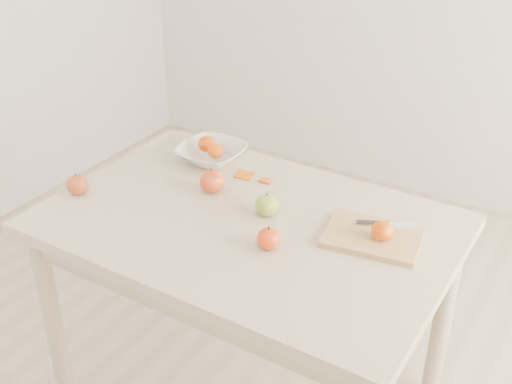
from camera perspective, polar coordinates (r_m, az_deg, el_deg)
The scene contains 13 objects.
table at distance 1.96m, azimuth -0.77°, elevation -4.91°, with size 1.20×0.80×0.75m.
cutting_board at distance 1.84m, azimuth 10.32°, elevation -3.94°, with size 0.27×0.19×0.02m, color tan.
board_tangerine at distance 1.81m, azimuth 11.18°, elevation -3.40°, with size 0.06×0.06×0.05m, color #DD4E07.
fruit_bowl at distance 2.23m, azimuth -4.00°, elevation 3.41°, with size 0.22×0.22×0.06m, color white.
bowl_tangerine_near at distance 2.24m, azimuth -4.40°, elevation 4.29°, with size 0.06×0.06×0.06m, color #CA5807.
bowl_tangerine_far at distance 2.20m, azimuth -3.61°, elevation 3.66°, with size 0.06×0.06×0.05m, color #E64F08.
orange_peel_a at distance 2.14m, azimuth -1.06°, elevation 1.43°, with size 0.06×0.04×0.00m, color #CD5C0E.
orange_peel_b at distance 2.11m, azimuth 0.92°, elevation 0.99°, with size 0.04×0.04×0.00m, color orange.
paring_knife at distance 1.88m, azimuth 12.50°, elevation -2.91°, with size 0.16×0.08×0.01m.
apple_green at distance 1.91m, azimuth 1.00°, elevation -1.17°, with size 0.07×0.07×0.07m, color #5B8A15.
apple_red_d at distance 2.10m, azimuth -15.60°, elevation 0.62°, with size 0.07×0.07×0.06m, color maroon.
apple_red_b at distance 2.04m, azimuth -3.92°, elevation 0.97°, with size 0.08×0.08×0.07m, color #A61C0F.
apple_red_e at distance 1.77m, azimuth 1.13°, elevation -4.16°, with size 0.07×0.07×0.06m, color #A61204.
Camera 1 is at (0.87, -1.36, 1.77)m, focal length 45.00 mm.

